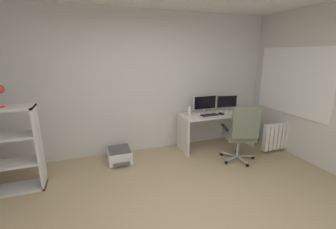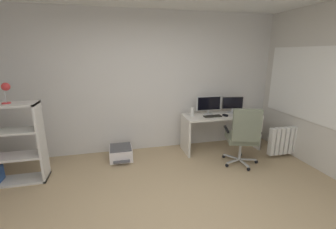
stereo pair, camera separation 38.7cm
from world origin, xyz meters
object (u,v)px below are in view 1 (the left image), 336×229
desktop_speaker (189,111)px  desk_lamp (0,92)px  monitor_secondary (227,102)px  printer (120,155)px  computer_mouse (221,114)px  desk (217,122)px  radiator (282,136)px  monitor_main (205,103)px  office_chair (241,132)px  keyboard (209,115)px

desktop_speaker → desk_lamp: (-2.88, -0.44, 0.61)m
monitor_secondary → printer: size_ratio=0.79×
computer_mouse → desktop_speaker: bearing=150.9°
desk → monitor_secondary: size_ratio=3.67×
desktop_speaker → monitor_secondary: bearing=3.1°
radiator → monitor_secondary: bearing=139.8°
desktop_speaker → printer: bearing=-178.6°
printer → computer_mouse: bearing=-3.5°
desk_lamp → printer: bearing=15.2°
desktop_speaker → radiator: size_ratio=0.20×
monitor_main → computer_mouse: size_ratio=5.01×
desk → monitor_secondary: monitor_secondary is taller
monitor_main → computer_mouse: bearing=-37.5°
monitor_secondary → printer: 2.39m
monitor_main → desk_lamp: desk_lamp is taller
office_chair → radiator: 1.12m
desk → printer: (-1.98, 0.01, -0.42)m
desk → computer_mouse: (0.02, -0.11, 0.20)m
desk → radiator: bearing=-29.0°
computer_mouse → printer: bearing=161.5°
desk_lamp → monitor_main: bearing=8.6°
monitor_secondary → desk_lamp: 3.82m
monitor_secondary → radiator: size_ratio=0.49×
monitor_secondary → keyboard: bearing=-160.0°
computer_mouse → desk_lamp: size_ratio=0.34×
keyboard → desktop_speaker: (-0.37, 0.14, 0.07)m
monitor_secondary → desktop_speaker: size_ratio=2.44×
monitor_main → desk_lamp: size_ratio=1.72×
desk → monitor_secondary: bearing=18.2°
office_chair → desk_lamp: desk_lamp is taller
monitor_main → keyboard: 0.27m
keyboard → office_chair: (0.26, -0.66, -0.16)m
desk → computer_mouse: computer_mouse is taller
desktop_speaker → monitor_main: bearing=7.6°
monitor_secondary → computer_mouse: 0.37m
desk → desk_lamp: size_ratio=5.22×
monitor_main → keyboard: monitor_main is taller
monitor_main → printer: 1.92m
monitor_secondary → desktop_speaker: monitor_secondary is taller
desk → keyboard: bearing=-157.9°
office_chair → desk_lamp: bearing=174.3°
monitor_main → radiator: bearing=-27.6°
printer → radiator: size_ratio=0.62×
desk_lamp → monitor_secondary: bearing=7.4°
keyboard → printer: bearing=174.5°
desk → desk_lamp: 3.61m
desk → keyboard: (-0.23, -0.09, 0.20)m
computer_mouse → desktop_speaker: 0.64m
desk_lamp → radiator: size_ratio=0.34×
computer_mouse → radiator: (1.09, -0.50, -0.42)m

